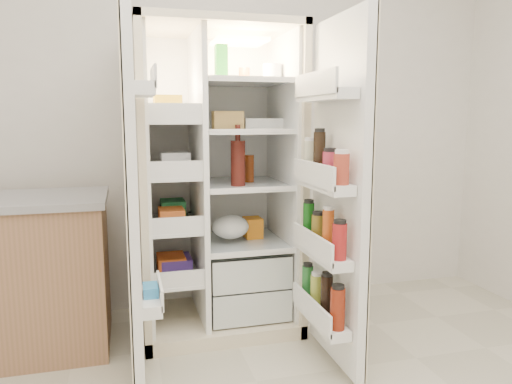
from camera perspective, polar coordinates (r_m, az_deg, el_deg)
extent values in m
cube|color=silver|center=(3.28, -5.13, 10.00)|extent=(4.00, 0.02, 2.70)
cube|color=beige|center=(3.23, -5.73, 2.01)|extent=(0.92, 0.04, 1.80)
cube|color=beige|center=(2.86, -13.36, 0.96)|extent=(0.04, 0.70, 1.80)
cube|color=beige|center=(3.01, 3.60, 1.57)|extent=(0.04, 0.70, 1.80)
cube|color=beige|center=(2.92, -4.88, 18.64)|extent=(0.92, 0.70, 0.04)
cube|color=beige|center=(3.13, -4.46, -14.51)|extent=(0.92, 0.70, 0.08)
cube|color=white|center=(3.20, -5.64, 2.30)|extent=(0.84, 0.02, 1.68)
cube|color=white|center=(2.86, -12.77, 1.38)|extent=(0.02, 0.62, 1.68)
cube|color=white|center=(3.00, 3.06, 1.93)|extent=(0.02, 0.62, 1.68)
cube|color=white|center=(2.88, -6.81, 1.60)|extent=(0.03, 0.62, 1.68)
cube|color=silver|center=(3.09, -1.53, -11.93)|extent=(0.47, 0.52, 0.19)
cube|color=silver|center=(3.03, -1.55, -8.38)|extent=(0.47, 0.52, 0.19)
cube|color=#FFD18C|center=(2.99, -1.99, 17.27)|extent=(0.30, 0.30, 0.02)
cube|color=white|center=(2.99, -9.59, -9.42)|extent=(0.28, 0.58, 0.02)
cube|color=white|center=(2.91, -9.74, -3.79)|extent=(0.28, 0.58, 0.02)
cube|color=white|center=(2.86, -9.89, 2.08)|extent=(0.28, 0.58, 0.02)
cube|color=white|center=(2.84, -10.05, 8.10)|extent=(0.28, 0.58, 0.02)
cube|color=silver|center=(3.01, -1.65, -5.81)|extent=(0.49, 0.58, 0.01)
cube|color=silver|center=(2.94, -1.68, 1.00)|extent=(0.49, 0.58, 0.01)
cube|color=silver|center=(2.91, -1.71, 7.25)|extent=(0.49, 0.58, 0.02)
cube|color=silver|center=(2.92, -1.73, 12.75)|extent=(0.49, 0.58, 0.02)
cube|color=orange|center=(2.97, -9.62, -8.32)|extent=(0.16, 0.20, 0.10)
cube|color=#227C44|center=(2.90, -9.78, -2.44)|extent=(0.14, 0.18, 0.12)
cube|color=white|center=(2.86, -9.92, 2.98)|extent=(0.20, 0.22, 0.07)
cube|color=gold|center=(2.84, -10.09, 9.71)|extent=(0.15, 0.16, 0.14)
cube|color=#4C2E8B|center=(2.97, -9.62, -8.41)|extent=(0.18, 0.20, 0.09)
cube|color=orange|center=(2.90, -9.77, -2.63)|extent=(0.14, 0.18, 0.10)
cube|color=white|center=(2.86, -9.93, 3.48)|extent=(0.16, 0.16, 0.12)
sphere|color=orange|center=(3.01, -3.54, -13.71)|extent=(0.07, 0.07, 0.07)
sphere|color=orange|center=(3.07, -2.00, -13.29)|extent=(0.07, 0.07, 0.07)
sphere|color=orange|center=(3.05, 0.05, -13.38)|extent=(0.07, 0.07, 0.07)
sphere|color=orange|center=(3.15, -3.15, -12.69)|extent=(0.07, 0.07, 0.07)
sphere|color=orange|center=(3.15, -1.25, -12.66)|extent=(0.07, 0.07, 0.07)
sphere|color=orange|center=(3.14, 0.75, -12.74)|extent=(0.07, 0.07, 0.07)
sphere|color=orange|center=(3.08, -4.40, -13.20)|extent=(0.07, 0.07, 0.07)
ellipsoid|color=#497C29|center=(3.04, -1.64, -8.00)|extent=(0.26, 0.24, 0.11)
cylinder|color=#48150F|center=(2.78, -2.14, 3.40)|extent=(0.08, 0.08, 0.26)
cylinder|color=#68270B|center=(2.95, -0.81, 2.79)|extent=(0.06, 0.06, 0.17)
cube|color=#258826|center=(2.82, -4.13, 14.99)|extent=(0.07, 0.07, 0.19)
cylinder|color=white|center=(2.96, 1.92, 13.84)|extent=(0.11, 0.11, 0.10)
cylinder|color=#974F22|center=(3.02, -1.40, 13.59)|extent=(0.07, 0.07, 0.09)
cube|color=white|center=(2.95, 0.96, 8.04)|extent=(0.25, 0.11, 0.06)
cube|color=#A57F42|center=(2.82, -3.36, 8.41)|extent=(0.17, 0.10, 0.10)
ellipsoid|color=silver|center=(2.92, -3.02, -4.69)|extent=(0.22, 0.20, 0.14)
cube|color=orange|center=(3.06, -0.38, -4.20)|extent=(0.11, 0.13, 0.13)
cube|color=white|center=(2.31, -14.39, -0.86)|extent=(0.05, 0.40, 1.72)
cube|color=beige|center=(2.31, -15.01, -0.88)|extent=(0.01, 0.40, 1.72)
cube|color=white|center=(2.44, -12.26, -12.43)|extent=(0.09, 0.32, 0.06)
cube|color=white|center=(2.29, -13.08, 11.66)|extent=(0.09, 0.32, 0.06)
cube|color=#338CCC|center=(2.43, -12.28, -11.77)|extent=(0.07, 0.12, 0.10)
cube|color=white|center=(2.45, 9.74, -0.20)|extent=(0.05, 0.58, 1.72)
cube|color=beige|center=(2.46, 10.27, -0.17)|extent=(0.01, 0.58, 1.72)
cube|color=white|center=(2.59, 7.61, -14.41)|extent=(0.11, 0.50, 0.05)
cube|color=white|center=(2.48, 7.77, -7.15)|extent=(0.11, 0.50, 0.05)
cube|color=white|center=(2.41, 7.94, 0.90)|extent=(0.11, 0.50, 0.05)
cube|color=white|center=(2.39, 8.15, 11.18)|extent=(0.11, 0.50, 0.05)
cylinder|color=maroon|center=(2.37, 9.58, -13.40)|extent=(0.07, 0.07, 0.20)
cylinder|color=black|center=(2.48, 8.31, -12.13)|extent=(0.06, 0.06, 0.22)
cylinder|color=#9CAA38|center=(2.60, 7.14, -11.59)|extent=(0.06, 0.06, 0.18)
cylinder|color=#246D2D|center=(2.71, 6.09, -10.59)|extent=(0.06, 0.06, 0.19)
cylinder|color=maroon|center=(2.27, 9.79, -5.78)|extent=(0.07, 0.07, 0.17)
cylinder|color=#C04D16|center=(2.38, 8.48, -4.57)|extent=(0.06, 0.06, 0.21)
cylinder|color=brown|center=(2.50, 7.28, -4.48)|extent=(0.07, 0.07, 0.16)
cylinder|color=#135614|center=(2.62, 6.21, -3.44)|extent=(0.06, 0.06, 0.20)
cylinder|color=#A03422|center=(2.21, 10.01, 2.65)|extent=(0.07, 0.07, 0.14)
cylinder|color=#9B283B|center=(2.33, 8.66, 2.99)|extent=(0.07, 0.07, 0.14)
cylinder|color=black|center=(2.45, 7.45, 4.33)|extent=(0.06, 0.06, 0.23)
cylinder|color=beige|center=(2.57, 6.33, 4.00)|extent=(0.06, 0.06, 0.18)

